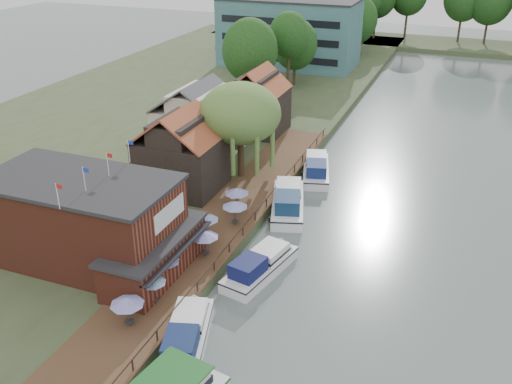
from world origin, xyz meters
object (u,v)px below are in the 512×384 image
(umbrella_4, at_px, (206,226))
(umbrella_5, at_px, (235,213))
(cottage_c, at_px, (257,100))
(cottage_a, at_px, (181,150))
(cruiser_0, at_px, (186,333))
(cottage_b, at_px, (199,117))
(umbrella_6, at_px, (237,199))
(cruiser_1, at_px, (260,263))
(hotel_block, at_px, (289,32))
(cruiser_3, at_px, (316,166))
(umbrella_2, at_px, (166,269))
(willow, at_px, (241,131))
(umbrella_1, at_px, (153,290))
(umbrella_3, at_px, (205,244))
(cruiser_2, at_px, (288,198))
(umbrella_0, at_px, (128,312))
(pub, at_px, (103,224))

(umbrella_4, distance_m, umbrella_5, 3.48)
(cottage_c, distance_m, umbrella_4, 28.38)
(cottage_a, relative_size, cruiser_0, 0.90)
(umbrella_5, bearing_deg, cottage_b, 126.18)
(umbrella_6, distance_m, cruiser_1, 9.61)
(hotel_block, xyz_separation_m, cruiser_1, (19.75, -66.66, -6.01))
(umbrella_5, xyz_separation_m, cruiser_0, (2.86, -15.22, -1.14))
(hotel_block, distance_m, cruiser_3, 49.80)
(umbrella_2, bearing_deg, umbrella_5, 82.65)
(umbrella_5, xyz_separation_m, cruiser_3, (3.29, 15.62, -1.10))
(cottage_c, distance_m, willow, 14.46)
(hotel_block, bearing_deg, cruiser_1, -73.50)
(cruiser_1, bearing_deg, cottage_c, 123.55)
(cottage_b, xyz_separation_m, cruiser_1, (15.75, -20.66, -4.11))
(cruiser_0, bearing_deg, umbrella_1, 133.29)
(hotel_block, relative_size, umbrella_5, 10.69)
(cottage_a, xyz_separation_m, umbrella_4, (6.86, -8.61, -2.96))
(cottage_a, bearing_deg, umbrella_6, -20.93)
(cottage_a, relative_size, umbrella_1, 3.62)
(umbrella_3, xyz_separation_m, cruiser_1, (4.67, 0.64, -1.15))
(umbrella_3, relative_size, cruiser_0, 0.25)
(willow, bearing_deg, umbrella_5, -70.04)
(umbrella_1, height_order, umbrella_5, same)
(umbrella_1, relative_size, umbrella_5, 1.00)
(umbrella_4, bearing_deg, cruiser_2, 65.56)
(cruiser_1, bearing_deg, umbrella_6, 136.55)
(umbrella_0, xyz_separation_m, umbrella_6, (0.21, 18.55, 0.00))
(hotel_block, relative_size, umbrella_1, 10.69)
(willow, distance_m, cruiser_1, 18.41)
(willow, height_order, cruiser_2, willow)
(pub, distance_m, umbrella_2, 6.45)
(umbrella_1, bearing_deg, cruiser_0, -29.80)
(umbrella_4, height_order, umbrella_5, same)
(cottage_c, relative_size, umbrella_3, 3.58)
(hotel_block, height_order, cottage_a, hotel_block)
(umbrella_5, bearing_deg, willow, 109.96)
(cruiser_3, bearing_deg, hotel_block, 96.31)
(umbrella_3, xyz_separation_m, umbrella_4, (-1.22, 2.69, 0.00))
(umbrella_2, relative_size, cruiser_0, 0.25)
(cottage_c, distance_m, umbrella_2, 35.38)
(cottage_c, height_order, umbrella_0, cottage_c)
(cottage_c, xyz_separation_m, cruiser_2, (10.25, -17.95, -3.95))
(hotel_block, height_order, umbrella_3, hotel_block)
(pub, height_order, cottage_b, cottage_b)
(hotel_block, xyz_separation_m, cottage_a, (7.00, -56.00, -1.90))
(willow, xyz_separation_m, cruiser_0, (6.65, -25.66, -5.06))
(umbrella_5, bearing_deg, cruiser_2, 65.49)
(cruiser_0, bearing_deg, cottage_c, 87.45)
(cottage_c, height_order, cruiser_3, cottage_c)
(umbrella_4, relative_size, cruiser_3, 0.24)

